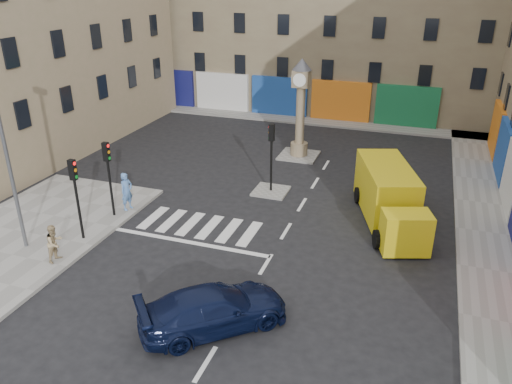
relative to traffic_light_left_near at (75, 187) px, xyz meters
The scene contains 16 objects.
ground 8.71m from the traffic_light_left_near, ahead, with size 120.00×120.00×0.00m, color black.
sidewalk_right 19.79m from the traffic_light_left_near, 29.96° to the left, with size 2.60×30.00×0.15m, color gray.
sidewalk_far 22.56m from the traffic_light_left_near, 78.94° to the left, with size 32.00×2.40×0.15m, color gray.
island_near 10.35m from the traffic_light_left_near, 51.07° to the left, with size 1.80×1.80×0.12m, color gray.
island_far 15.38m from the traffic_light_left_near, 65.46° to the left, with size 2.40×2.40×0.12m, color gray.
building_far 28.74m from the traffic_light_left_near, 81.21° to the left, with size 32.00×10.00×17.00m, color #7D7153.
building_left 16.66m from the traffic_light_left_near, 132.20° to the left, with size 8.00×20.00×15.00m, color #8B755B.
traffic_light_left_near is the anchor object (origin of this frame).
traffic_light_left_far 2.40m from the traffic_light_left_near, 90.00° to the left, with size 0.28×0.22×3.70m.
traffic_light_island 10.03m from the traffic_light_left_near, 51.07° to the left, with size 0.28×0.22×3.70m.
lamp_post 3.21m from the traffic_light_left_near, 143.62° to the right, with size 0.50×0.25×8.30m.
clock_pillar 15.19m from the traffic_light_left_near, 65.45° to the left, with size 1.20×1.20×6.10m.
navy_sedan 8.79m from the traffic_light_left_near, 23.82° to the right, with size 2.04×5.02×1.46m, color black.
yellow_van 14.22m from the traffic_light_left_near, 27.32° to the left, with size 4.13×7.19×2.51m.
pedestrian_blue 3.56m from the traffic_light_left_near, 84.65° to the left, with size 0.70×0.46×1.91m, color #527EBD.
pedestrian_tan 2.54m from the traffic_light_left_near, 85.02° to the right, with size 0.77×0.60×1.59m, color tan.
Camera 1 is at (5.33, -15.65, 11.10)m, focal length 35.00 mm.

